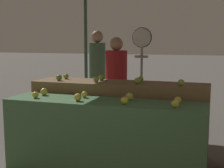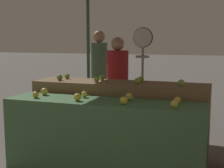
{
  "view_description": "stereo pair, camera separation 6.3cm",
  "coord_description": "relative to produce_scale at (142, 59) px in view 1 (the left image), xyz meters",
  "views": [
    {
      "loc": [
        1.17,
        -3.24,
        1.51
      ],
      "look_at": [
        0.0,
        0.3,
        0.99
      ],
      "focal_mm": 50.0,
      "sensor_mm": 36.0,
      "label": 1
    },
    {
      "loc": [
        1.23,
        -3.22,
        1.51
      ],
      "look_at": [
        0.0,
        0.3,
        0.99
      ],
      "focal_mm": 50.0,
      "sensor_mm": 36.0,
      "label": 2
    }
  ],
  "objects": [
    {
      "name": "apple_front_3",
      "position": [
        0.65,
        -1.32,
        -0.36
      ],
      "size": [
        0.08,
        0.08,
        0.08
      ],
      "primitive_type": "sphere",
      "color": "yellow",
      "rests_on": "display_counter_front"
    },
    {
      "name": "apple_front_1",
      "position": [
        -0.42,
        -1.31,
        -0.36
      ],
      "size": [
        0.09,
        0.09,
        0.09
      ],
      "primitive_type": "sphere",
      "color": "yellow",
      "rests_on": "display_counter_front"
    },
    {
      "name": "apple_front_0",
      "position": [
        -0.97,
        -1.3,
        -0.36
      ],
      "size": [
        0.08,
        0.08,
        0.08
      ],
      "primitive_type": "sphere",
      "color": "gold",
      "rests_on": "display_counter_front"
    },
    {
      "name": "person_vendor_at_scale",
      "position": [
        -0.43,
        0.16,
        -0.34
      ],
      "size": [
        0.4,
        0.4,
        1.56
      ],
      "rotation": [
        0.0,
        0.0,
        2.91
      ],
      "color": "#2D2D38",
      "rests_on": "ground_plane"
    },
    {
      "name": "apple_back_4",
      "position": [
        -0.97,
        -0.5,
        -0.23
      ],
      "size": [
        0.07,
        0.07,
        0.07
      ],
      "primitive_type": "sphere",
      "color": "#84AD3D",
      "rests_on": "display_counter_back"
    },
    {
      "name": "person_customer_left",
      "position": [
        -1.06,
        0.97,
        -0.24
      ],
      "size": [
        0.33,
        0.33,
        1.69
      ],
      "rotation": [
        0.0,
        0.0,
        3.22
      ],
      "color": "#2D2D38",
      "rests_on": "ground_plane"
    },
    {
      "name": "apple_back_3",
      "position": [
        0.64,
        -0.71,
        -0.22
      ],
      "size": [
        0.08,
        0.08,
        0.08
      ],
      "primitive_type": "sphere",
      "color": "#8EB247",
      "rests_on": "display_counter_back"
    },
    {
      "name": "apple_front_7",
      "position": [
        0.65,
        -1.1,
        -0.36
      ],
      "size": [
        0.08,
        0.08,
        0.08
      ],
      "primitive_type": "sphere",
      "color": "yellow",
      "rests_on": "display_counter_front"
    },
    {
      "name": "display_counter_front",
      "position": [
        -0.16,
        -1.2,
        -0.82
      ],
      "size": [
        2.28,
        0.55,
        0.84
      ],
      "primitive_type": "cube",
      "color": "#4C7A4C",
      "rests_on": "ground_plane"
    },
    {
      "name": "produce_scale",
      "position": [
        0.0,
        0.0,
        0.0
      ],
      "size": [
        0.29,
        0.2,
        1.7
      ],
      "color": "#99999E",
      "rests_on": "ground_plane"
    },
    {
      "name": "display_counter_back",
      "position": [
        -0.16,
        -0.6,
        -0.75
      ],
      "size": [
        2.28,
        0.55,
        0.98
      ],
      "primitive_type": "cube",
      "color": "olive",
      "rests_on": "ground_plane"
    },
    {
      "name": "apple_back_6",
      "position": [
        0.1,
        -0.5,
        -0.23
      ],
      "size": [
        0.08,
        0.08,
        0.08
      ],
      "primitive_type": "sphere",
      "color": "#84AD3D",
      "rests_on": "display_counter_back"
    },
    {
      "name": "apple_back_1",
      "position": [
        -0.44,
        -0.7,
        -0.23
      ],
      "size": [
        0.07,
        0.07,
        0.07
      ],
      "primitive_type": "sphere",
      "color": "#84AD3D",
      "rests_on": "display_counter_back"
    },
    {
      "name": "apple_back_5",
      "position": [
        -0.44,
        -0.5,
        -0.23
      ],
      "size": [
        0.08,
        0.08,
        0.08
      ],
      "primitive_type": "sphere",
      "color": "#7AA338",
      "rests_on": "display_counter_back"
    },
    {
      "name": "apple_back_2",
      "position": [
        0.11,
        -0.71,
        -0.22
      ],
      "size": [
        0.08,
        0.08,
        0.08
      ],
      "primitive_type": "sphere",
      "color": "#84AD3D",
      "rests_on": "display_counter_back"
    },
    {
      "name": "apple_front_4",
      "position": [
        -0.98,
        -1.09,
        -0.36
      ],
      "size": [
        0.09,
        0.09,
        0.09
      ],
      "primitive_type": "sphere",
      "color": "yellow",
      "rests_on": "display_counter_front"
    },
    {
      "name": "apple_front_5",
      "position": [
        -0.44,
        -1.09,
        -0.36
      ],
      "size": [
        0.07,
        0.07,
        0.07
      ],
      "primitive_type": "sphere",
      "color": "yellow",
      "rests_on": "display_counter_front"
    },
    {
      "name": "apple_back_0",
      "position": [
        -0.98,
        -0.7,
        -0.23
      ],
      "size": [
        0.08,
        0.08,
        0.08
      ],
      "primitive_type": "sphere",
      "color": "#7AA338",
      "rests_on": "display_counter_back"
    },
    {
      "name": "apple_front_6",
      "position": [
        0.11,
        -1.09,
        -0.36
      ],
      "size": [
        0.09,
        0.09,
        0.09
      ],
      "primitive_type": "sphere",
      "color": "gold",
      "rests_on": "display_counter_front"
    },
    {
      "name": "apple_front_2",
      "position": [
        0.12,
        -1.32,
        -0.36
      ],
      "size": [
        0.08,
        0.08,
        0.08
      ],
      "primitive_type": "sphere",
      "color": "gold",
      "rests_on": "display_counter_front"
    }
  ]
}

